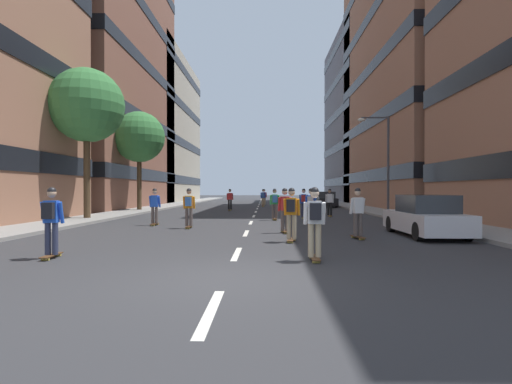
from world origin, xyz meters
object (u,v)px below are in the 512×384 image
at_px(skater_0, 263,197).
at_px(skater_12, 291,211).
at_px(street_tree_mid, 139,137).
at_px(skater_8, 304,201).
at_px(skater_3, 264,196).
at_px(skater_10, 285,208).
at_px(skater_13, 315,219).
at_px(skater_1, 155,205).
at_px(street_tree_near, 87,106).
at_px(parked_car_mid, 425,217).
at_px(parked_car_near, 325,200).
at_px(skater_5, 189,205).
at_px(skater_11, 311,204).
at_px(skater_7, 230,199).
at_px(skater_6, 358,211).
at_px(skater_2, 275,202).
at_px(skater_4, 330,201).
at_px(streetlamp_right, 383,153).

height_order(skater_0, skater_12, same).
xyz_separation_m(street_tree_mid, skater_8, (12.27, -7.42, -4.84)).
bearing_deg(skater_3, skater_10, -88.10).
xyz_separation_m(skater_3, skater_12, (1.01, -30.46, 0.03)).
distance_m(skater_12, skater_13, 3.45).
relative_size(skater_1, skater_3, 1.00).
distance_m(skater_0, skater_8, 16.65).
distance_m(skater_3, skater_8, 19.91).
xyz_separation_m(street_tree_near, skater_12, (10.85, -8.96, -5.39)).
bearing_deg(parked_car_mid, street_tree_near, 155.63).
relative_size(skater_1, skater_8, 1.00).
xyz_separation_m(parked_car_near, skater_5, (-9.30, -21.77, 0.32)).
bearing_deg(parked_car_mid, skater_3, 101.91).
distance_m(skater_3, skater_11, 24.75).
distance_m(skater_7, skater_10, 17.23).
bearing_deg(skater_0, parked_car_near, -8.39).
bearing_deg(parked_car_mid, skater_6, -161.70).
height_order(parked_car_mid, skater_8, skater_8).
relative_size(skater_0, skater_11, 1.00).
distance_m(parked_car_near, skater_3, 7.38).
distance_m(skater_3, skater_10, 27.80).
distance_m(parked_car_near, skater_7, 11.12).
height_order(skater_1, skater_8, same).
xyz_separation_m(parked_car_mid, skater_10, (-5.13, 0.91, 0.29)).
relative_size(skater_7, skater_8, 1.00).
relative_size(skater_2, skater_4, 1.00).
distance_m(street_tree_mid, skater_7, 8.69).
relative_size(parked_car_mid, skater_11, 2.47).
bearing_deg(skater_10, skater_6, -36.33).
relative_size(parked_car_mid, skater_6, 2.47).
distance_m(parked_car_near, skater_10, 24.13).
height_order(skater_8, skater_13, same).
height_order(skater_1, skater_12, same).
bearing_deg(skater_2, skater_0, 92.48).
relative_size(street_tree_mid, skater_6, 4.35).
xyz_separation_m(skater_11, skater_12, (-1.29, -5.81, 0.00)).
xyz_separation_m(parked_car_mid, skater_5, (-9.30, 2.72, 0.32)).
bearing_deg(skater_0, skater_10, -87.60).
height_order(skater_0, skater_6, same).
xyz_separation_m(parked_car_mid, skater_12, (-5.04, -1.76, 0.32)).
height_order(streetlamp_right, skater_6, streetlamp_right).
bearing_deg(parked_car_near, street_tree_mid, -152.94).
relative_size(street_tree_mid, skater_0, 4.35).
xyz_separation_m(streetlamp_right, skater_2, (-7.32, -4.44, -3.12)).
bearing_deg(skater_4, skater_10, -108.82).
relative_size(skater_2, skater_5, 1.00).
bearing_deg(skater_1, skater_6, -30.28).
height_order(parked_car_mid, skater_10, skater_10).
xyz_separation_m(skater_2, skater_13, (0.68, -12.73, 0.00)).
relative_size(skater_0, skater_13, 1.00).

